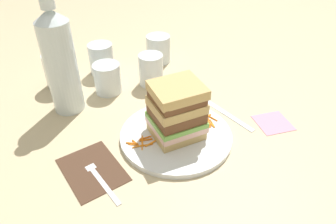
{
  "coord_description": "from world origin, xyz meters",
  "views": [
    {
      "loc": [
        -0.32,
        -0.46,
        0.48
      ],
      "look_at": [
        -0.01,
        0.03,
        0.05
      ],
      "focal_mm": 34.09,
      "sensor_mm": 36.0,
      "label": 1
    }
  ],
  "objects_px": {
    "sandwich": "(175,110)",
    "knife": "(225,112)",
    "fork": "(97,175)",
    "empty_tumbler_1": "(158,49)",
    "empty_tumbler_3": "(59,70)",
    "main_plate": "(175,135)",
    "juice_glass": "(151,71)",
    "napkin_pink": "(273,123)",
    "empty_tumbler_0": "(101,59)",
    "water_bottle": "(60,61)",
    "napkin_dark": "(92,170)",
    "empty_tumbler_2": "(107,78)"
  },
  "relations": [
    {
      "from": "juice_glass",
      "to": "empty_tumbler_0",
      "type": "bearing_deg",
      "value": 124.84
    },
    {
      "from": "main_plate",
      "to": "napkin_pink",
      "type": "xyz_separation_m",
      "value": [
        0.23,
        -0.09,
        -0.0
      ]
    },
    {
      "from": "juice_glass",
      "to": "napkin_pink",
      "type": "bearing_deg",
      "value": -63.53
    },
    {
      "from": "sandwich",
      "to": "knife",
      "type": "distance_m",
      "value": 0.18
    },
    {
      "from": "main_plate",
      "to": "empty_tumbler_0",
      "type": "height_order",
      "value": "empty_tumbler_0"
    },
    {
      "from": "main_plate",
      "to": "fork",
      "type": "relative_size",
      "value": 1.54
    },
    {
      "from": "fork",
      "to": "napkin_pink",
      "type": "relative_size",
      "value": 2.07
    },
    {
      "from": "main_plate",
      "to": "empty_tumbler_3",
      "type": "height_order",
      "value": "empty_tumbler_3"
    },
    {
      "from": "fork",
      "to": "empty_tumbler_0",
      "type": "height_order",
      "value": "empty_tumbler_0"
    },
    {
      "from": "napkin_dark",
      "to": "sandwich",
      "type": "bearing_deg",
      "value": -0.58
    },
    {
      "from": "napkin_pink",
      "to": "water_bottle",
      "type": "bearing_deg",
      "value": 140.65
    },
    {
      "from": "main_plate",
      "to": "water_bottle",
      "type": "relative_size",
      "value": 0.85
    },
    {
      "from": "empty_tumbler_1",
      "to": "empty_tumbler_2",
      "type": "height_order",
      "value": "empty_tumbler_1"
    },
    {
      "from": "sandwich",
      "to": "napkin_dark",
      "type": "xyz_separation_m",
      "value": [
        -0.2,
        0.0,
        -0.07
      ]
    },
    {
      "from": "napkin_dark",
      "to": "knife",
      "type": "bearing_deg",
      "value": 1.21
    },
    {
      "from": "empty_tumbler_1",
      "to": "empty_tumbler_0",
      "type": "bearing_deg",
      "value": 172.19
    },
    {
      "from": "main_plate",
      "to": "knife",
      "type": "xyz_separation_m",
      "value": [
        0.16,
        0.01,
        -0.0
      ]
    },
    {
      "from": "fork",
      "to": "napkin_dark",
      "type": "bearing_deg",
      "value": 95.04
    },
    {
      "from": "main_plate",
      "to": "napkin_dark",
      "type": "bearing_deg",
      "value": 179.47
    },
    {
      "from": "fork",
      "to": "empty_tumbler_1",
      "type": "bearing_deg",
      "value": 45.41
    },
    {
      "from": "napkin_dark",
      "to": "empty_tumbler_3",
      "type": "relative_size",
      "value": 1.44
    },
    {
      "from": "knife",
      "to": "empty_tumbler_2",
      "type": "xyz_separation_m",
      "value": [
        -0.21,
        0.25,
        0.04
      ]
    },
    {
      "from": "juice_glass",
      "to": "empty_tumbler_1",
      "type": "relative_size",
      "value": 1.05
    },
    {
      "from": "empty_tumbler_1",
      "to": "empty_tumbler_3",
      "type": "bearing_deg",
      "value": 176.64
    },
    {
      "from": "empty_tumbler_0",
      "to": "empty_tumbler_3",
      "type": "height_order",
      "value": "empty_tumbler_3"
    },
    {
      "from": "juice_glass",
      "to": "empty_tumbler_3",
      "type": "bearing_deg",
      "value": 150.19
    },
    {
      "from": "napkin_dark",
      "to": "empty_tumbler_2",
      "type": "bearing_deg",
      "value": 59.93
    },
    {
      "from": "sandwich",
      "to": "empty_tumbler_2",
      "type": "distance_m",
      "value": 0.27
    },
    {
      "from": "fork",
      "to": "empty_tumbler_2",
      "type": "distance_m",
      "value": 0.32
    },
    {
      "from": "empty_tumbler_0",
      "to": "napkin_pink",
      "type": "relative_size",
      "value": 1.15
    },
    {
      "from": "empty_tumbler_3",
      "to": "empty_tumbler_2",
      "type": "bearing_deg",
      "value": -44.83
    },
    {
      "from": "fork",
      "to": "empty_tumbler_3",
      "type": "relative_size",
      "value": 1.69
    },
    {
      "from": "sandwich",
      "to": "fork",
      "type": "xyz_separation_m",
      "value": [
        -0.2,
        -0.02,
        -0.07
      ]
    },
    {
      "from": "fork",
      "to": "sandwich",
      "type": "bearing_deg",
      "value": 5.78
    },
    {
      "from": "fork",
      "to": "water_bottle",
      "type": "height_order",
      "value": "water_bottle"
    },
    {
      "from": "main_plate",
      "to": "juice_glass",
      "type": "relative_size",
      "value": 2.84
    },
    {
      "from": "sandwich",
      "to": "empty_tumbler_3",
      "type": "relative_size",
      "value": 1.32
    },
    {
      "from": "napkin_dark",
      "to": "empty_tumbler_2",
      "type": "distance_m",
      "value": 0.3
    },
    {
      "from": "napkin_dark",
      "to": "water_bottle",
      "type": "distance_m",
      "value": 0.28
    },
    {
      "from": "napkin_pink",
      "to": "fork",
      "type": "bearing_deg",
      "value": 171.4
    },
    {
      "from": "main_plate",
      "to": "juice_glass",
      "type": "height_order",
      "value": "juice_glass"
    },
    {
      "from": "juice_glass",
      "to": "empty_tumbler_0",
      "type": "distance_m",
      "value": 0.16
    },
    {
      "from": "empty_tumbler_0",
      "to": "knife",
      "type": "bearing_deg",
      "value": -63.4
    },
    {
      "from": "sandwich",
      "to": "knife",
      "type": "relative_size",
      "value": 0.65
    },
    {
      "from": "napkin_dark",
      "to": "napkin_pink",
      "type": "relative_size",
      "value": 1.77
    },
    {
      "from": "juice_glass",
      "to": "napkin_pink",
      "type": "distance_m",
      "value": 0.36
    },
    {
      "from": "fork",
      "to": "water_bottle",
      "type": "relative_size",
      "value": 0.55
    },
    {
      "from": "sandwich",
      "to": "napkin_pink",
      "type": "distance_m",
      "value": 0.26
    },
    {
      "from": "main_plate",
      "to": "juice_glass",
      "type": "xyz_separation_m",
      "value": [
        0.07,
        0.24,
        0.04
      ]
    },
    {
      "from": "main_plate",
      "to": "napkin_dark",
      "type": "distance_m",
      "value": 0.2
    }
  ]
}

